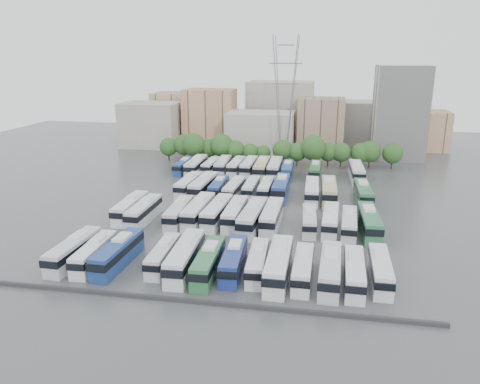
% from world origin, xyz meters
% --- Properties ---
extents(ground, '(220.00, 220.00, 0.00)m').
position_xyz_m(ground, '(0.00, 0.00, 0.00)').
color(ground, '#424447').
rests_on(ground, ground).
extents(parapet, '(56.00, 0.50, 0.50)m').
position_xyz_m(parapet, '(0.00, -33.00, 0.25)').
color(parapet, '#2D2D30').
rests_on(parapet, ground).
extents(tree_line, '(65.85, 7.87, 8.52)m').
position_xyz_m(tree_line, '(-0.47, 42.06, 4.33)').
color(tree_line, black).
rests_on(tree_line, ground).
extents(city_buildings, '(102.00, 35.00, 20.00)m').
position_xyz_m(city_buildings, '(-7.46, 71.86, 7.87)').
color(city_buildings, '#9E998E').
rests_on(city_buildings, ground).
extents(apartment_tower, '(14.00, 14.00, 26.00)m').
position_xyz_m(apartment_tower, '(34.00, 58.00, 13.00)').
color(apartment_tower, silver).
rests_on(apartment_tower, ground).
extents(electricity_pylon, '(9.00, 6.91, 33.83)m').
position_xyz_m(electricity_pylon, '(2.00, 50.00, 18.66)').
color(electricity_pylon, slate).
rests_on(electricity_pylon, ground).
extents(bus_r0_s0, '(3.03, 12.26, 3.82)m').
position_xyz_m(bus_r0_s0, '(-21.51, -24.79, 1.88)').
color(bus_r0_s0, silver).
rests_on(bus_r0_s0, ground).
extents(bus_r0_s1, '(2.88, 11.43, 3.56)m').
position_xyz_m(bus_r0_s1, '(-18.26, -24.96, 1.75)').
color(bus_r0_s1, silver).
rests_on(bus_r0_s1, ground).
extents(bus_r0_s2, '(3.17, 12.59, 3.92)m').
position_xyz_m(bus_r0_s2, '(-14.78, -24.63, 1.93)').
color(bus_r0_s2, navy).
rests_on(bus_r0_s2, ground).
extents(bus_r0_s4, '(2.76, 10.93, 3.40)m').
position_xyz_m(bus_r0_s4, '(-8.39, -23.64, 1.67)').
color(bus_r0_s4, silver).
rests_on(bus_r0_s4, ground).
extents(bus_r0_s5, '(3.41, 13.37, 4.16)m').
position_xyz_m(bus_r0_s5, '(-4.94, -24.36, 2.04)').
color(bus_r0_s5, silver).
rests_on(bus_r0_s5, ground).
extents(bus_r0_s6, '(2.92, 12.08, 3.77)m').
position_xyz_m(bus_r0_s6, '(-1.44, -25.03, 1.85)').
color(bus_r0_s6, '#2F6E43').
rests_on(bus_r0_s6, ground).
extents(bus_r0_s7, '(3.15, 11.90, 3.70)m').
position_xyz_m(bus_r0_s7, '(1.80, -23.65, 1.82)').
color(bus_r0_s7, navy).
rests_on(bus_r0_s7, ground).
extents(bus_r0_s8, '(2.92, 11.14, 3.47)m').
position_xyz_m(bus_r0_s8, '(5.13, -23.56, 1.70)').
color(bus_r0_s8, silver).
rests_on(bus_r0_s8, ground).
extents(bus_r0_s9, '(2.92, 13.26, 4.16)m').
position_xyz_m(bus_r0_s9, '(8.13, -24.50, 2.04)').
color(bus_r0_s9, white).
rests_on(bus_r0_s9, ground).
extents(bus_r0_s10, '(2.59, 11.26, 3.52)m').
position_xyz_m(bus_r0_s10, '(11.36, -24.46, 1.73)').
color(bus_r0_s10, silver).
rests_on(bus_r0_s10, ground).
extents(bus_r0_s11, '(3.17, 12.53, 3.90)m').
position_xyz_m(bus_r0_s11, '(14.93, -24.57, 1.92)').
color(bus_r0_s11, silver).
rests_on(bus_r0_s11, ground).
extents(bus_r0_s12, '(2.80, 11.67, 3.64)m').
position_xyz_m(bus_r0_s12, '(18.04, -24.65, 1.79)').
color(bus_r0_s12, silver).
rests_on(bus_r0_s12, ground).
extents(bus_r0_s13, '(2.69, 11.60, 3.63)m').
position_xyz_m(bus_r0_s13, '(21.45, -23.21, 1.78)').
color(bus_r0_s13, silver).
rests_on(bus_r0_s13, ground).
extents(bus_r1_s0, '(2.81, 12.37, 3.87)m').
position_xyz_m(bus_r1_s0, '(-21.22, -5.01, 1.90)').
color(bus_r1_s0, white).
rests_on(bus_r1_s0, ground).
extents(bus_r1_s1, '(2.78, 12.21, 3.82)m').
position_xyz_m(bus_r1_s1, '(-18.03, -6.41, 1.88)').
color(bus_r1_s1, silver).
rests_on(bus_r1_s1, ground).
extents(bus_r1_s3, '(3.05, 12.16, 3.79)m').
position_xyz_m(bus_r1_s3, '(-11.60, -6.06, 1.86)').
color(bus_r1_s3, silver).
rests_on(bus_r1_s3, ground).
extents(bus_r1_s4, '(3.23, 13.34, 4.16)m').
position_xyz_m(bus_r1_s4, '(-8.27, -5.01, 2.04)').
color(bus_r1_s4, silver).
rests_on(bus_r1_s4, ground).
extents(bus_r1_s5, '(3.38, 12.96, 4.03)m').
position_xyz_m(bus_r1_s5, '(-4.91, -4.78, 1.98)').
color(bus_r1_s5, white).
rests_on(bus_r1_s5, ground).
extents(bus_r1_s6, '(2.78, 12.41, 3.89)m').
position_xyz_m(bus_r1_s6, '(-1.65, -4.76, 1.91)').
color(bus_r1_s6, silver).
rests_on(bus_r1_s6, ground).
extents(bus_r1_s7, '(3.62, 13.68, 4.25)m').
position_xyz_m(bus_r1_s7, '(1.80, -6.72, 2.09)').
color(bus_r1_s7, silver).
rests_on(bus_r1_s7, ground).
extents(bus_r1_s8, '(3.03, 12.80, 4.00)m').
position_xyz_m(bus_r1_s8, '(4.99, -5.24, 1.96)').
color(bus_r1_s8, silver).
rests_on(bus_r1_s8, ground).
extents(bus_r1_s10, '(2.88, 10.94, 3.40)m').
position_xyz_m(bus_r1_s10, '(11.46, -5.49, 1.67)').
color(bus_r1_s10, silver).
rests_on(bus_r1_s10, ground).
extents(bus_r1_s11, '(3.07, 12.00, 3.73)m').
position_xyz_m(bus_r1_s11, '(15.04, -5.09, 1.83)').
color(bus_r1_s11, white).
rests_on(bus_r1_s11, ground).
extents(bus_r1_s12, '(3.03, 11.54, 3.59)m').
position_xyz_m(bus_r1_s12, '(18.12, -6.07, 1.76)').
color(bus_r1_s12, silver).
rests_on(bus_r1_s12, ground).
extents(bus_r1_s13, '(3.40, 13.22, 4.11)m').
position_xyz_m(bus_r1_s13, '(21.45, -5.29, 2.02)').
color(bus_r1_s13, '#307149').
rests_on(bus_r1_s13, ground).
extents(bus_r2_s2, '(3.20, 12.40, 3.86)m').
position_xyz_m(bus_r2_s2, '(-15.04, 11.95, 1.90)').
color(bus_r2_s2, silver).
rests_on(bus_r2_s2, ground).
extents(bus_r2_s3, '(3.53, 13.33, 4.14)m').
position_xyz_m(bus_r2_s3, '(-11.54, 11.22, 2.03)').
color(bus_r2_s3, silver).
rests_on(bus_r2_s3, ground).
extents(bus_r2_s4, '(2.59, 11.34, 3.55)m').
position_xyz_m(bus_r2_s4, '(-8.34, 11.62, 1.74)').
color(bus_r2_s4, navy).
rests_on(bus_r2_s4, ground).
extents(bus_r2_s5, '(3.14, 11.74, 3.65)m').
position_xyz_m(bus_r2_s5, '(-4.83, 10.93, 1.79)').
color(bus_r2_s5, silver).
rests_on(bus_r2_s5, ground).
extents(bus_r2_s6, '(2.44, 10.81, 3.39)m').
position_xyz_m(bus_r2_s6, '(-1.52, 12.88, 1.66)').
color(bus_r2_s6, silver).
rests_on(bus_r2_s6, ground).
extents(bus_r2_s7, '(2.41, 11.01, 3.45)m').
position_xyz_m(bus_r2_s7, '(1.67, 12.77, 1.69)').
color(bus_r2_s7, silver).
rests_on(bus_r2_s7, ground).
extents(bus_r2_s8, '(2.91, 13.19, 4.14)m').
position_xyz_m(bus_r2_s8, '(4.88, 12.90, 2.03)').
color(bus_r2_s8, navy).
rests_on(bus_r2_s8, ground).
extents(bus_r2_s10, '(3.04, 12.82, 4.01)m').
position_xyz_m(bus_r2_s10, '(11.34, 11.65, 1.97)').
color(bus_r2_s10, white).
rests_on(bus_r2_s10, ground).
extents(bus_r2_s11, '(3.23, 13.54, 4.23)m').
position_xyz_m(bus_r2_s11, '(14.79, 11.96, 2.08)').
color(bus_r2_s11, tan).
rests_on(bus_r2_s11, ground).
extents(bus_r2_s13, '(3.34, 12.99, 4.04)m').
position_xyz_m(bus_r2_s13, '(21.61, 11.77, 1.98)').
color(bus_r2_s13, '#2E6D43').
rests_on(bus_r2_s13, ground).
extents(bus_r3_s0, '(2.77, 10.88, 3.39)m').
position_xyz_m(bus_r3_s0, '(-21.65, 29.82, 1.66)').
color(bus_r3_s0, navy).
rests_on(bus_r3_s0, ground).
extents(bus_r3_s1, '(2.91, 13.13, 4.12)m').
position_xyz_m(bus_r3_s1, '(-18.11, 29.04, 2.02)').
color(bus_r3_s1, silver).
rests_on(bus_r3_s1, ground).
extents(bus_r3_s2, '(2.85, 10.94, 3.40)m').
position_xyz_m(bus_r3_s2, '(-14.71, 30.98, 1.67)').
color(bus_r3_s2, white).
rests_on(bus_r3_s2, ground).
extents(bus_r3_s3, '(3.15, 12.29, 3.83)m').
position_xyz_m(bus_r3_s3, '(-11.65, 31.00, 1.88)').
color(bus_r3_s3, silver).
rests_on(bus_r3_s3, ground).
extents(bus_r3_s4, '(2.99, 12.03, 3.75)m').
position_xyz_m(bus_r3_s4, '(-8.15, 30.95, 1.84)').
color(bus_r3_s4, silver).
rests_on(bus_r3_s4, ground).
extents(bus_r3_s5, '(2.96, 12.61, 3.94)m').
position_xyz_m(bus_r3_s5, '(-4.93, 30.91, 1.94)').
color(bus_r3_s5, silver).
rests_on(bus_r3_s5, ground).
extents(bus_r3_s6, '(3.13, 13.36, 4.18)m').
position_xyz_m(bus_r3_s6, '(-1.55, 29.71, 2.05)').
color(bus_r3_s6, '#BEB583').
rests_on(bus_r3_s6, ground).
extents(bus_r3_s7, '(3.09, 13.30, 4.16)m').
position_xyz_m(bus_r3_s7, '(1.69, 29.93, 2.04)').
color(bus_r3_s7, silver).
rests_on(bus_r3_s7, ground).
extents(bus_r3_s8, '(2.77, 11.70, 3.66)m').
position_xyz_m(bus_r3_s8, '(4.86, 29.43, 1.79)').
color(bus_r3_s8, navy).
rests_on(bus_r3_s8, ground).
extents(bus_r3_s10, '(2.85, 11.97, 3.74)m').
position_xyz_m(bus_r3_s10, '(11.53, 29.74, 1.84)').
color(bus_r3_s10, '#2A6438').
rests_on(bus_r3_s10, ground).
extents(bus_r3_s13, '(3.33, 13.36, 4.16)m').
position_xyz_m(bus_r3_s13, '(21.32, 29.60, 2.04)').
color(bus_r3_s13, silver).
rests_on(bus_r3_s13, ground).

